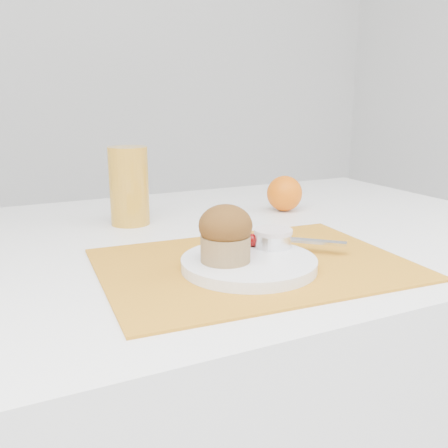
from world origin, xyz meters
name	(u,v)px	position (x,y,z in m)	size (l,w,h in m)	color
table	(223,413)	(0.00, 0.05, 0.38)	(1.20, 0.80, 0.75)	white
placemat	(253,264)	(-0.04, -0.13, 0.75)	(0.44, 0.32, 0.00)	#C67C1B
plate	(249,263)	(-0.06, -0.15, 0.76)	(0.19, 0.19, 0.02)	white
ramekin	(273,239)	(0.00, -0.12, 0.78)	(0.05, 0.05, 0.02)	silver
cream	(273,231)	(0.00, -0.12, 0.79)	(0.06, 0.06, 0.01)	beige
raspberry_near	(253,240)	(-0.02, -0.10, 0.78)	(0.02, 0.02, 0.02)	#4F0202
raspberry_far	(267,243)	(-0.01, -0.12, 0.78)	(0.02, 0.02, 0.02)	#630302
butter_knife	(287,239)	(0.04, -0.10, 0.77)	(0.18, 0.01, 0.00)	silver
orange	(284,193)	(0.19, 0.15, 0.79)	(0.08, 0.08, 0.08)	orange
juice_glass	(129,186)	(-0.13, 0.18, 0.82)	(0.07, 0.07, 0.15)	gold
muffin	(225,234)	(-0.09, -0.15, 0.81)	(0.08, 0.08, 0.08)	#967648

